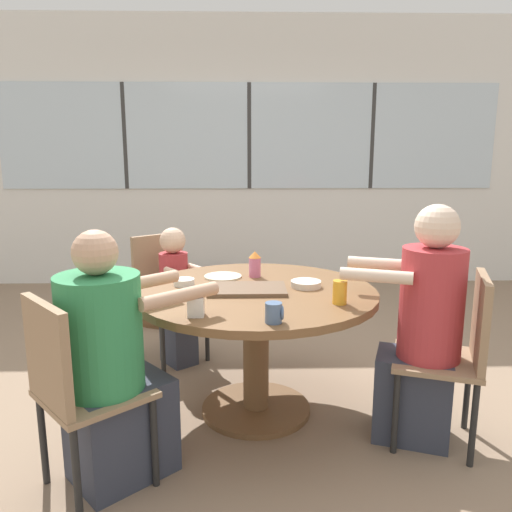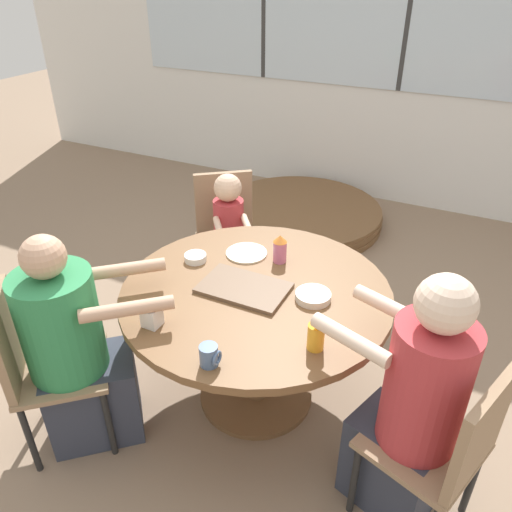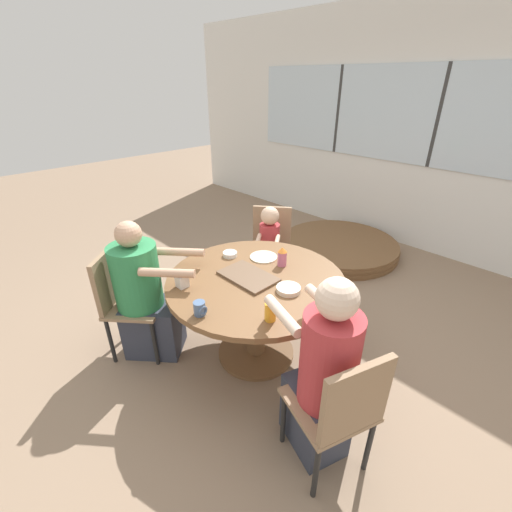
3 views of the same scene
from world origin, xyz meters
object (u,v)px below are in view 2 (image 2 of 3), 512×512
sippy_cup (280,248)px  milk_carton_small (152,317)px  person_man_blue_shirt (411,414)px  bowl_white_shallow (195,258)px  person_woman_green_shirt (78,355)px  coffee_mug (210,356)px  chair_for_woman_green_shirt (37,359)px  folded_table_stack (299,214)px  juice_glass (316,337)px  bowl_cereal (313,296)px  chair_for_man_blue_shirt (449,444)px  chair_for_toddler (226,227)px  person_toddler (230,247)px

sippy_cup → milk_carton_small: sippy_cup is taller
person_man_blue_shirt → bowl_white_shallow: person_man_blue_shirt is taller
person_woman_green_shirt → sippy_cup: size_ratio=7.36×
person_woman_green_shirt → bowl_white_shallow: person_woman_green_shirt is taller
coffee_mug → bowl_white_shallow: (-0.45, 0.62, -0.03)m
chair_for_woman_green_shirt → folded_table_stack: chair_for_woman_green_shirt is taller
person_woman_green_shirt → person_man_blue_shirt: person_man_blue_shirt is taller
juice_glass → person_man_blue_shirt: bearing=-2.3°
chair_for_woman_green_shirt → bowl_cereal: chair_for_woman_green_shirt is taller
coffee_mug → milk_carton_small: same height
chair_for_woman_green_shirt → bowl_cereal: bearing=83.1°
chair_for_man_blue_shirt → folded_table_stack: (-1.51, 2.36, -0.43)m
person_woman_green_shirt → person_man_blue_shirt: size_ratio=0.94×
bowl_cereal → person_man_blue_shirt: bearing=-31.4°
coffee_mug → folded_table_stack: size_ratio=0.06×
chair_for_toddler → bowl_cereal: bearing=101.8°
person_man_blue_shirt → bowl_white_shallow: 1.26m
chair_for_woman_green_shirt → chair_for_toddler: (0.14, 1.48, 0.00)m
chair_for_man_blue_shirt → chair_for_toddler: 1.94m
sippy_cup → coffee_mug: bearing=-85.6°
chair_for_woman_green_shirt → coffee_mug: 0.86m
sippy_cup → folded_table_stack: size_ratio=0.10×
coffee_mug → bowl_white_shallow: coffee_mug is taller
sippy_cup → folded_table_stack: (-0.56, 1.74, -0.70)m
person_man_blue_shirt → chair_for_toddler: bearing=71.9°
chair_for_woman_green_shirt → person_man_blue_shirt: size_ratio=0.73×
person_toddler → folded_table_stack: 1.39m
chair_for_toddler → person_woman_green_shirt: bearing=52.0°
sippy_cup → milk_carton_small: (-0.28, -0.71, -0.03)m
bowl_white_shallow → chair_for_toddler: bearing=107.3°
chair_for_toddler → bowl_cereal: 1.19m
person_toddler → coffee_mug: size_ratio=10.56×
chair_for_man_blue_shirt → chair_for_toddler: size_ratio=1.00×
folded_table_stack → person_man_blue_shirt: bearing=-59.4°
chair_for_woman_green_shirt → milk_carton_small: chair_for_woman_green_shirt is taller
chair_for_toddler → person_woman_green_shirt: 1.36m
person_man_blue_shirt → person_toddler: bearing=73.3°
chair_for_toddler → bowl_cereal: chair_for_toddler is taller
person_toddler → coffee_mug: 1.38m
chair_for_toddler → bowl_white_shallow: (0.22, -0.71, 0.21)m
chair_for_man_blue_shirt → person_man_blue_shirt: 0.17m
person_toddler → coffee_mug: bearing=78.4°
person_woman_green_shirt → milk_carton_small: person_woman_green_shirt is taller
milk_carton_small → folded_table_stack: size_ratio=0.06×
folded_table_stack → bowl_white_shallow: bearing=-85.0°
chair_for_woman_green_shirt → sippy_cup: size_ratio=5.67×
chair_for_toddler → coffee_mug: (0.68, -1.34, 0.24)m
chair_for_woman_green_shirt → coffee_mug: bearing=58.0°
sippy_cup → milk_carton_small: size_ratio=1.72×
chair_for_woman_green_shirt → chair_for_toddler: 1.48m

